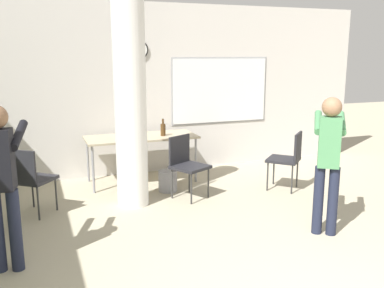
{
  "coord_description": "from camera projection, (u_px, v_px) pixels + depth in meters",
  "views": [
    {
      "loc": [
        -1.81,
        -1.89,
        2.0
      ],
      "look_at": [
        -0.25,
        2.29,
        1.05
      ],
      "focal_mm": 40.0,
      "sensor_mm": 36.0,
      "label": 1
    }
  ],
  "objects": [
    {
      "name": "wall_back",
      "position": [
        149.0,
        90.0,
        7.12
      ],
      "size": [
        8.0,
        0.15,
        2.8
      ],
      "color": "silver",
      "rests_on": "ground_plane"
    },
    {
      "name": "support_pillar",
      "position": [
        130.0,
        101.0,
        5.49
      ],
      "size": [
        0.41,
        0.41,
        2.8
      ],
      "color": "white",
      "rests_on": "ground_plane"
    },
    {
      "name": "folding_table",
      "position": [
        141.0,
        139.0,
        6.64
      ],
      "size": [
        1.71,
        0.72,
        0.73
      ],
      "color": "tan",
      "rests_on": "ground_plane"
    },
    {
      "name": "bottle_on_table",
      "position": [
        163.0,
        129.0,
        6.65
      ],
      "size": [
        0.08,
        0.08,
        0.27
      ],
      "color": "#4C3319",
      "rests_on": "folding_table"
    },
    {
      "name": "waste_bin",
      "position": [
        168.0,
        181.0,
        6.29
      ],
      "size": [
        0.28,
        0.28,
        0.31
      ],
      "color": "gray",
      "rests_on": "ground_plane"
    },
    {
      "name": "chair_near_pillar",
      "position": [
        30.0,
        176.0,
        5.27
      ],
      "size": [
        0.62,
        0.62,
        0.87
      ],
      "color": "#232328",
      "rests_on": "ground_plane"
    },
    {
      "name": "chair_table_front",
      "position": [
        186.0,
        162.0,
        5.96
      ],
      "size": [
        0.59,
        0.59,
        0.87
      ],
      "color": "#232328",
      "rests_on": "ground_plane"
    },
    {
      "name": "chair_mid_room",
      "position": [
        288.0,
        156.0,
        6.29
      ],
      "size": [
        0.62,
        0.62,
        0.87
      ],
      "color": "#232328",
      "rests_on": "ground_plane"
    },
    {
      "name": "person_watching_back",
      "position": [
        2.0,
        175.0,
        3.86
      ],
      "size": [
        0.43,
        0.61,
        1.56
      ],
      "color": "#1E2338",
      "rests_on": "ground_plane"
    },
    {
      "name": "person_playing_side",
      "position": [
        328.0,
        155.0,
        4.67
      ],
      "size": [
        0.56,
        0.63,
        1.54
      ],
      "color": "#1E2338",
      "rests_on": "ground_plane"
    }
  ]
}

